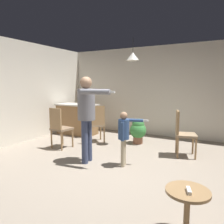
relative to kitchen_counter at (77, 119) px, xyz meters
name	(u,v)px	position (x,y,z in m)	size (l,w,h in m)	color
ground	(115,173)	(2.45, -2.12, -0.48)	(7.68, 7.68, 0.00)	gray
wall_back	(164,91)	(2.45, 1.08, 0.87)	(6.40, 0.10, 2.70)	silver
kitchen_counter	(77,119)	(0.00, 0.00, 0.00)	(1.26, 0.66, 0.95)	olive
side_table_by_couch	(187,208)	(3.84, -3.21, -0.15)	(0.44, 0.44, 0.52)	#99754C
person_adult	(87,110)	(1.71, -1.90, 0.58)	(0.86, 0.49, 1.71)	#384260
person_child	(124,133)	(2.45, -1.74, 0.18)	(0.51, 0.40, 1.05)	tan
dining_chair_by_counter	(59,126)	(0.58, -1.45, 0.07)	(0.46, 0.46, 1.00)	#99754C
dining_chair_near_wall	(183,132)	(3.32, -0.62, 0.07)	(0.52, 0.52, 1.00)	#99754C
dining_chair_centre_back	(97,122)	(1.08, -0.57, 0.07)	(0.59, 0.59, 1.00)	#99754C
potted_plant_corner	(138,130)	(2.10, -0.13, -0.11)	(0.43, 0.43, 0.67)	brown
spare_remote_on_table	(189,191)	(3.86, -3.26, 0.06)	(0.04, 0.13, 0.04)	white
ceiling_light_pendant	(133,56)	(2.01, -0.33, 1.77)	(0.32, 0.32, 0.55)	silver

